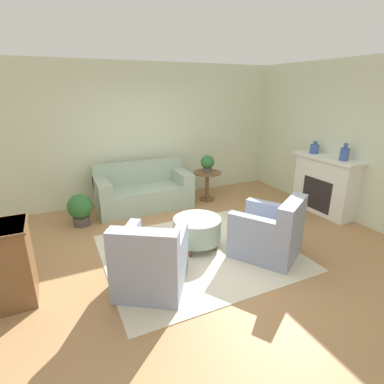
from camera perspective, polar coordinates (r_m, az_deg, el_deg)
The scene contains 14 objects.
ground_plane at distance 4.50m, azimuth 1.28°, elevation -11.43°, with size 16.00×16.00×0.00m, color #AD7F51.
wall_back at distance 6.45m, azimuth -9.50°, elevation 10.94°, with size 9.25×0.12×2.80m.
wall_right at distance 6.02m, azimuth 29.15°, elevation 8.24°, with size 0.12×10.08×2.80m.
rug at distance 4.50m, azimuth 1.28°, elevation -11.37°, with size 2.67×2.34×0.01m.
couch at distance 6.08m, azimuth -9.23°, elevation 0.11°, with size 1.84×0.85×0.90m.
armchair_left at distance 3.66m, azimuth -7.81°, elevation -13.20°, with size 1.10×1.14×0.88m.
armchair_right at distance 4.41m, azimuth 14.57°, elevation -7.70°, with size 1.10×1.14×0.88m.
ottoman_table at distance 4.50m, azimuth 0.98°, elevation -7.09°, with size 0.71×0.71×0.46m.
side_table at distance 6.39m, azimuth 2.89°, elevation 2.19°, with size 0.59×0.59×0.62m.
fireplace at distance 6.23m, azimuth 23.90°, elevation 1.47°, with size 0.44×1.31×1.10m.
vase_mantel_near at distance 6.29m, azimuth 22.30°, elevation 7.67°, with size 0.17×0.17×0.24m.
vase_mantel_far at distance 5.87m, azimuth 27.06°, elevation 6.51°, with size 0.15×0.15×0.30m.
potted_plant_on_side_table at distance 6.29m, azimuth 2.95°, elevation 5.58°, with size 0.29×0.29×0.36m.
potted_plant_floor at distance 5.57m, azimuth -20.53°, elevation -3.00°, with size 0.43×0.43×0.56m.
Camera 1 is at (-1.74, -3.47, 2.29)m, focal length 28.00 mm.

